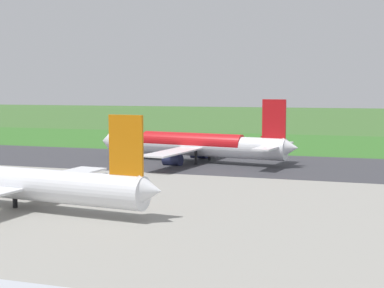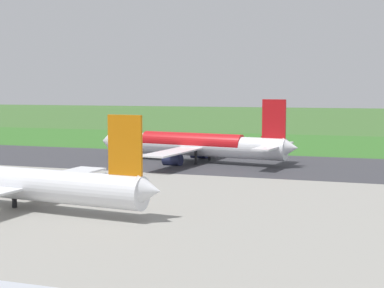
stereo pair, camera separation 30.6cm
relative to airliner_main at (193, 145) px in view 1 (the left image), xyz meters
The scene contains 9 objects.
ground_plane 4.70m from the airliner_main, ahead, with size 800.00×800.00×0.00m, color #3D662D.
runway_asphalt 4.67m from the airliner_main, ahead, with size 600.00×39.80×0.06m, color #38383D.
apron_concrete 59.32m from the airliner_main, 88.28° to the left, with size 440.00×110.00×0.05m, color gray.
grass_verge_foreground 49.82m from the airliner_main, 87.96° to the right, with size 600.00×80.00×0.04m, color #346B27.
airliner_main is the anchor object (origin of this frame).
airliner_parked_mid 59.67m from the airliner_main, 80.36° to the left, with size 50.41×41.31×14.71m.
service_car_followme 34.76m from the airliner_main, 76.23° to the left, with size 4.17×4.31×1.62m.
no_stopping_sign 46.79m from the airliner_main, 100.89° to the right, with size 0.60×0.10×2.96m.
traffic_cone_orange 46.35m from the airliner_main, 95.90° to the right, with size 0.40×0.40×0.55m, color orange.
Camera 1 is at (-42.36, 129.55, 18.32)m, focal length 51.29 mm.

